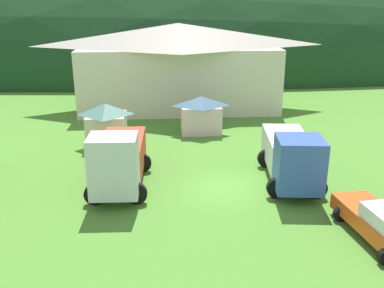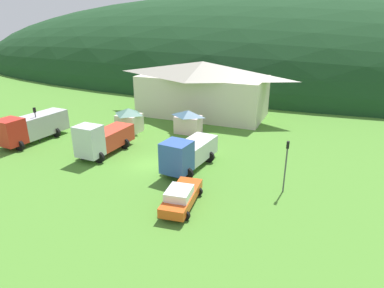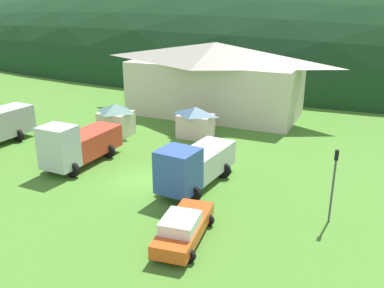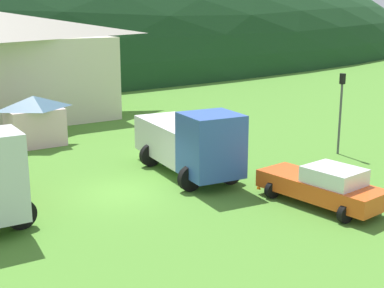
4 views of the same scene
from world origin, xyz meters
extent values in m
plane|color=#4C842D|center=(0.00, 0.00, 0.00)|extent=(200.00, 200.00, 0.00)
ellipsoid|color=#193D1E|center=(0.00, 55.30, 0.00)|extent=(174.02, 60.00, 37.98)
cube|color=beige|center=(-1.77, 18.49, 2.82)|extent=(17.43, 8.49, 5.65)
pyramid|color=gray|center=(-1.77, 18.49, 6.64)|extent=(18.82, 9.17, 1.98)
cube|color=beige|center=(-7.22, 7.76, 1.11)|extent=(2.61, 2.46, 2.22)
pyramid|color=#4C7A6B|center=(-7.22, 7.76, 2.61)|extent=(2.82, 2.66, 0.78)
cube|color=beige|center=(-0.44, 10.21, 1.05)|extent=(2.98, 2.09, 2.09)
pyramid|color=#42667F|center=(-0.44, 10.21, 2.46)|extent=(3.22, 2.25, 0.73)
cylinder|color=black|center=(-14.15, 2.81, 0.55)|extent=(1.10, 0.30, 1.10)
cylinder|color=black|center=(-16.23, 2.95, 0.55)|extent=(1.10, 0.30, 1.10)
cube|color=silver|center=(-5.77, -1.39, 2.06)|extent=(2.40, 1.99, 3.03)
cube|color=black|center=(-5.78, -1.49, 2.73)|extent=(1.30, 1.58, 0.97)
cube|color=red|center=(-5.67, 2.03, 1.42)|extent=(2.49, 4.99, 1.74)
cylinder|color=black|center=(-4.75, -1.42, 0.55)|extent=(1.10, 0.30, 1.10)
cylinder|color=black|center=(-6.79, -1.36, 0.55)|extent=(1.10, 0.30, 1.10)
cylinder|color=black|center=(-4.63, 2.74, 0.55)|extent=(1.10, 0.30, 1.10)
cylinder|color=black|center=(-6.67, 2.80, 0.55)|extent=(1.10, 0.30, 1.10)
cube|color=#3356AD|center=(3.46, -1.37, 1.90)|extent=(2.53, 2.47, 2.69)
cube|color=black|center=(3.44, -1.48, 2.49)|extent=(1.42, 1.91, 0.86)
cube|color=silver|center=(3.83, 2.14, 1.41)|extent=(2.80, 5.02, 1.71)
cylinder|color=black|center=(4.45, -1.47, 0.55)|extent=(1.10, 0.30, 1.10)
cylinder|color=black|center=(2.46, -1.26, 0.55)|extent=(1.10, 0.30, 1.10)
cylinder|color=black|center=(4.90, 2.75, 0.55)|extent=(1.10, 0.30, 1.10)
cylinder|color=black|center=(2.91, 2.96, 0.55)|extent=(1.10, 0.30, 1.10)
cube|color=#DE531C|center=(5.77, -5.50, 0.69)|extent=(2.43, 5.32, 0.70)
cube|color=silver|center=(5.85, -6.11, 1.35)|extent=(1.92, 2.24, 0.62)
cylinder|color=black|center=(6.77, -7.14, 0.34)|extent=(0.68, 0.24, 0.68)
cylinder|color=black|center=(5.19, -7.33, 0.34)|extent=(0.68, 0.24, 0.68)
cylinder|color=black|center=(6.36, -3.67, 0.34)|extent=(0.68, 0.24, 0.68)
cylinder|color=black|center=(4.78, -3.86, 0.34)|extent=(0.68, 0.24, 0.68)
cylinder|color=#4C4C51|center=(12.38, -0.51, 1.87)|extent=(0.12, 0.12, 3.73)
cube|color=black|center=(12.38, -0.51, 4.01)|extent=(0.20, 0.24, 0.55)
sphere|color=green|center=(12.38, -0.38, 4.01)|extent=(0.14, 0.14, 0.14)
cone|color=orange|center=(5.06, -2.67, 0.00)|extent=(0.36, 0.36, 0.59)
camera|label=1|loc=(-3.35, -21.10, 9.91)|focal=40.30mm
camera|label=2|loc=(14.57, -24.69, 12.76)|focal=30.64mm
camera|label=3|loc=(13.66, -22.23, 11.78)|focal=38.56mm
camera|label=4|loc=(-9.66, -19.77, 7.56)|focal=51.24mm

